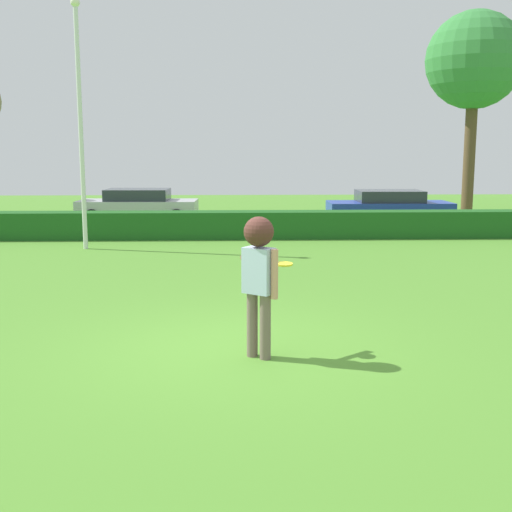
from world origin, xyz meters
The scene contains 8 objects.
ground_plane centered at (0.00, 0.00, 0.00)m, with size 60.00×60.00×0.00m, color #528E2E.
person centered at (0.34, -0.36, 1.19)m, with size 0.48×0.84×1.81m.
frisbee centered at (0.68, -0.06, 1.16)m, with size 0.22×0.23×0.04m.
lamppost centered at (-3.96, 8.97, 3.54)m, with size 0.24×0.24×6.43m.
hedge_row centered at (0.00, 10.96, 0.40)m, with size 20.29×0.90×0.81m, color #1D581D.
parked_car_silver centered at (-3.41, 14.94, 0.69)m, with size 4.25×1.90×1.25m.
parked_car_blue centered at (5.42, 13.85, 0.69)m, with size 4.23×1.86×1.25m.
maple_tree centered at (9.11, 16.46, 5.90)m, with size 3.64×3.64×7.79m.
Camera 1 is at (0.03, -8.24, 2.61)m, focal length 45.08 mm.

